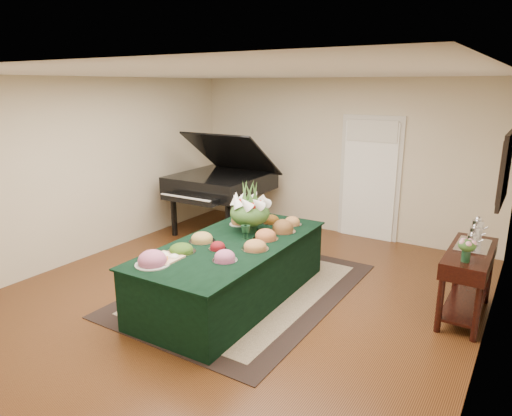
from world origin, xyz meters
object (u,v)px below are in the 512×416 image
Objects in this scene: floral_centerpiece at (250,208)px; mahogany_sideboard at (469,266)px; grand_piano at (221,182)px; buffet_table at (233,270)px.

floral_centerpiece is 0.44× the size of mahogany_sideboard.
floral_centerpiece is 0.29× the size of grand_piano.
buffet_table is 1.50× the size of grand_piano.
buffet_table is at bearing -157.62° from mahogany_sideboard.
mahogany_sideboard is at bearing 22.38° from buffet_table.
floral_centerpiece reaches higher than mahogany_sideboard.
grand_piano reaches higher than buffet_table.
grand_piano is at bearing 129.33° from buffet_table.
buffet_table is 2.78m from grand_piano.
floral_centerpiece reaches higher than buffet_table.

